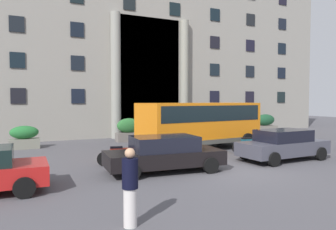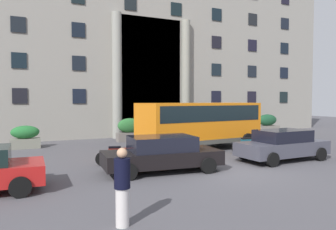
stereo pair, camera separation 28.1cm
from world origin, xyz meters
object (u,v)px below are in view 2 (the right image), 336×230
at_px(bus_stop_sign, 253,119).
at_px(pedestrian_woman_dark_dress, 122,187).
at_px(hedge_planter_entrance_left, 130,130).
at_px(parked_sedan_second, 162,153).
at_px(hedge_planter_far_east, 201,128).
at_px(scooter_by_planter, 249,144).
at_px(white_taxi_kerbside, 282,145).
at_px(hedge_planter_east, 25,137).
at_px(orange_minibus, 200,122).
at_px(motorcycle_near_kerb, 118,155).
at_px(motorcycle_far_end, 288,142).
at_px(hedge_planter_entrance_right, 267,124).

height_order(bus_stop_sign, pedestrian_woman_dark_dress, bus_stop_sign).
distance_m(hedge_planter_entrance_left, parked_sedan_second, 9.56).
height_order(hedge_planter_far_east, scooter_by_planter, hedge_planter_far_east).
height_order(white_taxi_kerbside, pedestrian_woman_dark_dress, pedestrian_woman_dark_dress).
distance_m(hedge_planter_east, white_taxi_kerbside, 14.17).
bearing_deg(orange_minibus, white_taxi_kerbside, -75.04).
xyz_separation_m(orange_minibus, motorcycle_near_kerb, (-5.48, -2.36, -1.14)).
height_order(orange_minibus, white_taxi_kerbside, orange_minibus).
height_order(bus_stop_sign, motorcycle_far_end, bus_stop_sign).
distance_m(hedge_planter_entrance_left, motorcycle_far_end, 10.12).
height_order(parked_sedan_second, pedestrian_woman_dark_dress, pedestrian_woman_dark_dress).
xyz_separation_m(hedge_planter_entrance_left, hedge_planter_entrance_right, (12.25, 0.23, 0.01)).
height_order(hedge_planter_entrance_left, hedge_planter_entrance_right, hedge_planter_entrance_right).
relative_size(white_taxi_kerbside, motorcycle_near_kerb, 2.27).
distance_m(orange_minibus, hedge_planter_entrance_left, 5.78).
relative_size(bus_stop_sign, hedge_planter_entrance_left, 1.44).
xyz_separation_m(hedge_planter_entrance_right, pedestrian_woman_dark_dress, (-16.94, -14.29, 0.12)).
bearing_deg(parked_sedan_second, hedge_planter_east, 122.78).
relative_size(hedge_planter_east, pedestrian_woman_dark_dress, 0.93).
relative_size(parked_sedan_second, motorcycle_far_end, 2.28).
bearing_deg(pedestrian_woman_dark_dress, bus_stop_sign, 163.94).
xyz_separation_m(white_taxi_kerbside, motorcycle_far_end, (2.57, 2.22, -0.27)).
xyz_separation_m(white_taxi_kerbside, motorcycle_near_kerb, (-7.27, 2.14, -0.27)).
relative_size(bus_stop_sign, hedge_planter_far_east, 1.50).
height_order(hedge_planter_entrance_left, hedge_planter_east, hedge_planter_entrance_left).
relative_size(bus_stop_sign, motorcycle_far_end, 1.20).
distance_m(hedge_planter_east, scooter_by_planter, 12.73).
height_order(hedge_planter_entrance_right, motorcycle_far_end, hedge_planter_entrance_right).
relative_size(hedge_planter_entrance_right, scooter_by_planter, 0.98).
bearing_deg(pedestrian_woman_dark_dress, orange_minibus, 174.37).
distance_m(hedge_planter_far_east, motorcycle_near_kerb, 11.51).
relative_size(hedge_planter_far_east, pedestrian_woman_dark_dress, 0.94).
height_order(scooter_by_planter, motorcycle_far_end, same).
xyz_separation_m(hedge_planter_entrance_left, motorcycle_far_end, (6.91, -7.40, -0.30)).
distance_m(hedge_planter_entrance_left, white_taxi_kerbside, 10.55).
bearing_deg(hedge_planter_entrance_left, bus_stop_sign, -25.07).
xyz_separation_m(orange_minibus, motorcycle_far_end, (4.35, -2.28, -1.13)).
xyz_separation_m(hedge_planter_far_east, hedge_planter_entrance_left, (-5.69, -0.15, 0.05)).
relative_size(orange_minibus, hedge_planter_entrance_right, 3.72).
xyz_separation_m(hedge_planter_entrance_left, motorcycle_near_kerb, (-2.93, -7.47, -0.31)).
bearing_deg(scooter_by_planter, bus_stop_sign, 57.24).
distance_m(bus_stop_sign, parked_sedan_second, 11.01).
bearing_deg(hedge_planter_entrance_left, hedge_planter_east, -175.65).
bearing_deg(hedge_planter_entrance_left, orange_minibus, -63.49).
bearing_deg(hedge_planter_entrance_left, motorcycle_near_kerb, -111.39).
xyz_separation_m(hedge_planter_entrance_right, white_taxi_kerbside, (-7.91, -9.84, -0.05)).
bearing_deg(scooter_by_planter, hedge_planter_entrance_left, 129.41).
bearing_deg(white_taxi_kerbside, hedge_planter_far_east, 79.72).
bearing_deg(pedestrian_woman_dark_dress, scooter_by_planter, 160.54).
height_order(hedge_planter_east, scooter_by_planter, hedge_planter_east).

